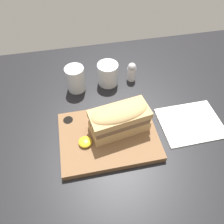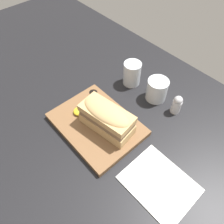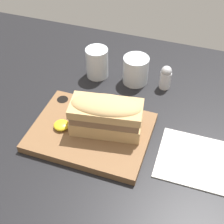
% 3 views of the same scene
% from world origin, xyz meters
% --- Properties ---
extents(dining_table, '(1.97, 0.92, 0.02)m').
position_xyz_m(dining_table, '(0.00, 0.00, 0.01)').
color(dining_table, black).
rests_on(dining_table, ground).
extents(serving_board, '(0.30, 0.22, 0.02)m').
position_xyz_m(serving_board, '(0.03, -0.05, 0.03)').
color(serving_board, brown).
rests_on(serving_board, dining_table).
extents(sandwich, '(0.19, 0.11, 0.10)m').
position_xyz_m(sandwich, '(0.07, -0.04, 0.09)').
color(sandwich, tan).
rests_on(sandwich, serving_board).
extents(mustard_dollop, '(0.04, 0.04, 0.02)m').
position_xyz_m(mustard_dollop, '(-0.04, -0.07, 0.05)').
color(mustard_dollop, gold).
rests_on(mustard_dollop, serving_board).
extents(water_glass, '(0.07, 0.07, 0.09)m').
position_xyz_m(water_glass, '(-0.05, 0.19, 0.06)').
color(water_glass, silver).
rests_on(water_glass, dining_table).
extents(wine_glass, '(0.08, 0.08, 0.08)m').
position_xyz_m(wine_glass, '(0.07, 0.20, 0.06)').
color(wine_glass, silver).
rests_on(wine_glass, dining_table).
extents(napkin, '(0.20, 0.16, 0.00)m').
position_xyz_m(napkin, '(0.31, -0.05, 0.02)').
color(napkin, white).
rests_on(napkin, dining_table).
extents(salt_shaker, '(0.03, 0.03, 0.08)m').
position_xyz_m(salt_shaker, '(0.17, 0.20, 0.06)').
color(salt_shaker, white).
rests_on(salt_shaker, dining_table).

